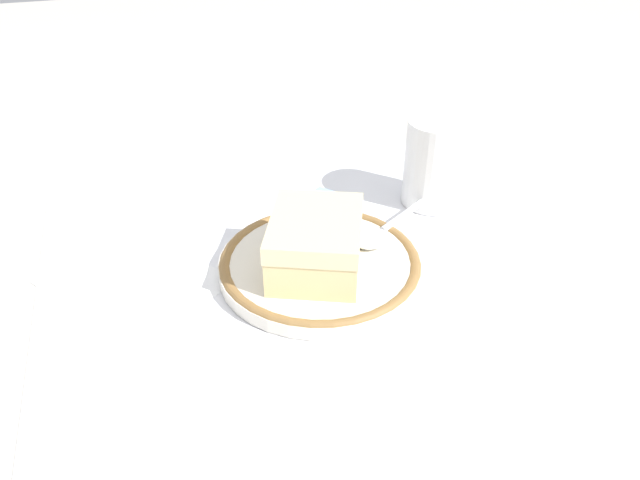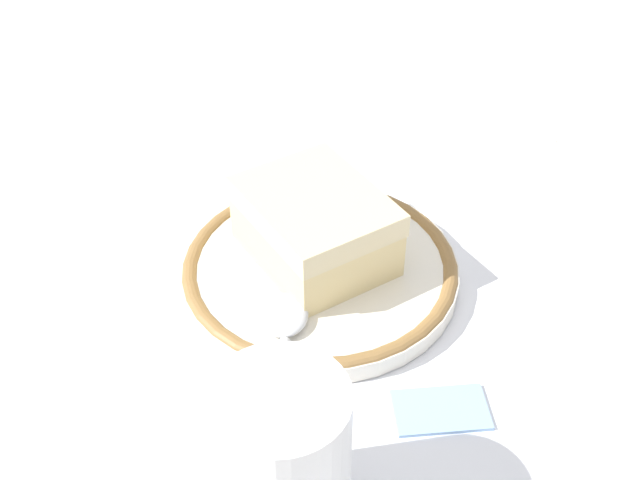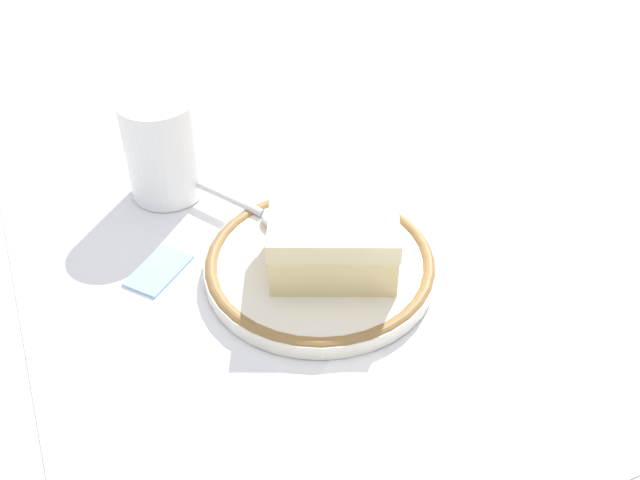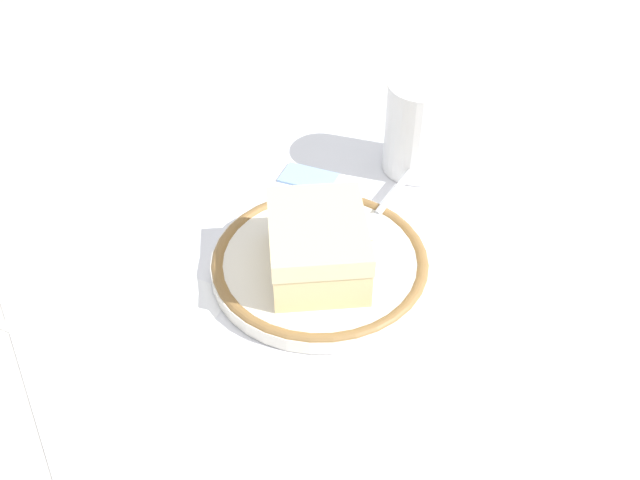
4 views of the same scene
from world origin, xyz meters
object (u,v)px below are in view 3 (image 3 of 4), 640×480
cake_slice (333,239)px  spoon (254,209)px  cup (163,154)px  sugar_packet (158,268)px  plate (320,265)px  napkin (366,448)px

cake_slice → spoon: 0.09m
spoon → cup: (-0.07, -0.05, 0.02)m
spoon → sugar_packet: spoon is taller
cup → cake_slice: bearing=29.8°
plate → sugar_packet: 0.12m
cake_slice → cup: 0.17m
spoon → cake_slice: bearing=22.9°
cup → spoon: bearing=36.3°
cup → napkin: 0.30m
plate → cup: cup is taller
plate → spoon: spoon is taller
cake_slice → spoon: bearing=-157.1°
cake_slice → cup: cup is taller
plate → sugar_packet: bearing=-113.8°
cake_slice → napkin: 0.16m
spoon → cup: bearing=-143.7°
cake_slice → cup: (-0.15, -0.09, 0.00)m
plate → cup: bearing=-151.5°
plate → sugar_packet: size_ratio=3.43×
plate → sugar_packet: (-0.05, -0.11, -0.00)m
cake_slice → sugar_packet: cake_slice is taller
spoon → napkin: size_ratio=0.97×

